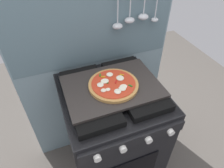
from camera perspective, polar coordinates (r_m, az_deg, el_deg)
ground_plane at (r=1.86m, az=0.00°, el=-22.03°), size 4.00×4.00×0.00m
kitchen_backsplash at (r=1.45m, az=-4.64°, el=4.00°), size 1.10×0.09×1.55m
stove at (r=1.47m, az=0.02°, el=-14.13°), size 0.60×0.64×0.90m
baking_tray at (r=1.13m, az=0.00°, el=-0.69°), size 0.54×0.38×0.02m
pizza_left at (r=1.11m, az=0.42°, el=-0.13°), size 0.28×0.28×0.03m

